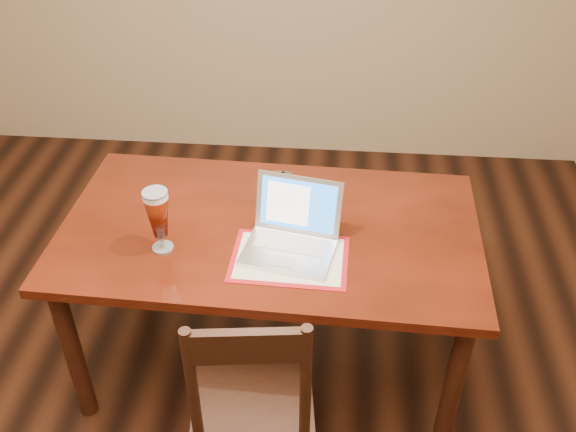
{
  "coord_description": "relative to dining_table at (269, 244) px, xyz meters",
  "views": [
    {
      "loc": [
        0.48,
        -1.72,
        2.53
      ],
      "look_at": [
        0.29,
        0.45,
        0.9
      ],
      "focal_mm": 40.0,
      "sensor_mm": 36.0,
      "label": 1
    }
  ],
  "objects": [
    {
      "name": "ground",
      "position": [
        -0.21,
        -0.43,
        -0.75
      ],
      "size": [
        5.0,
        5.0,
        0.0
      ],
      "primitive_type": "plane",
      "color": "black",
      "rests_on": "ground"
    },
    {
      "name": "dining_table",
      "position": [
        0.0,
        0.0,
        0.0
      ],
      "size": [
        1.82,
        1.06,
        1.12
      ],
      "rotation": [
        0.0,
        0.0,
        -0.03
      ],
      "color": "#53180B",
      "rests_on": "ground"
    },
    {
      "name": "dining_chair",
      "position": [
        0.01,
        -0.68,
        -0.24
      ],
      "size": [
        0.51,
        0.49,
        1.08
      ],
      "rotation": [
        0.0,
        0.0,
        0.12
      ],
      "color": "black",
      "rests_on": "ground"
    },
    {
      "name": "room_shell",
      "position": [
        -0.21,
        -0.43,
        1.02
      ],
      "size": [
        4.51,
        5.01,
        2.71
      ],
      "color": "tan",
      "rests_on": "ground"
    }
  ]
}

